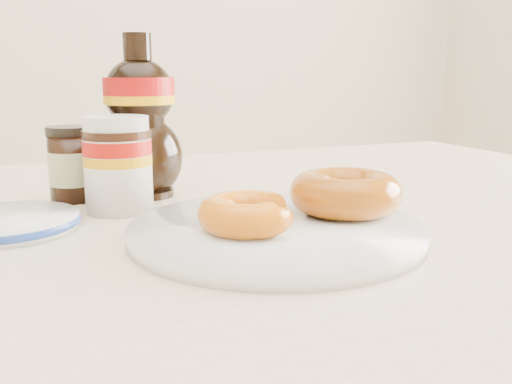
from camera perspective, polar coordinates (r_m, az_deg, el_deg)
name	(u,v)px	position (r m, az deg, el deg)	size (l,w,h in m)	color
dining_table	(189,288)	(0.65, -6.73, -9.51)	(1.40, 0.90, 0.75)	#F3E5B9
plate	(276,230)	(0.54, 2.03, -3.86)	(0.28, 0.28, 0.01)	white
donut_bitten	(247,214)	(0.52, -0.92, -2.18)	(0.09, 0.09, 0.03)	orange
donut_whole	(345,192)	(0.59, 8.94, -0.04)	(0.11, 0.11, 0.04)	#8F5009
nutella_jar	(118,161)	(0.65, -13.65, 3.07)	(0.08, 0.08, 0.11)	white
syrup_bottle	(140,117)	(0.73, -11.52, 7.40)	(0.10, 0.09, 0.20)	black
dark_jar	(72,165)	(0.73, -17.91, 2.62)	(0.06, 0.06, 0.09)	black
blue_rim_saucer	(7,222)	(0.62, -23.66, -2.80)	(0.14, 0.14, 0.01)	white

